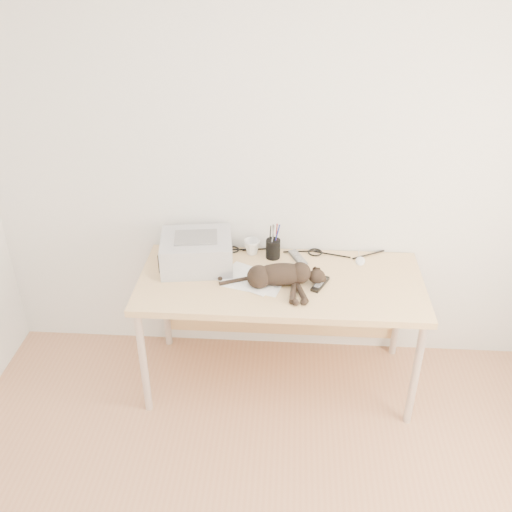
# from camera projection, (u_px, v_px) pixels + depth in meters

# --- Properties ---
(wall_back) EXTENTS (3.50, 0.00, 3.50)m
(wall_back) POSITION_uv_depth(u_px,v_px,m) (285.00, 162.00, 3.22)
(wall_back) COLOR white
(wall_back) RESTS_ON floor
(desk) EXTENTS (1.60, 0.70, 0.74)m
(desk) POSITION_uv_depth(u_px,v_px,m) (281.00, 291.00, 3.34)
(desk) COLOR tan
(desk) RESTS_ON floor
(printer) EXTENTS (0.45, 0.39, 0.19)m
(printer) POSITION_uv_depth(u_px,v_px,m) (197.00, 251.00, 3.29)
(printer) COLOR #ABABB0
(printer) RESTS_ON desk
(papers) EXTENTS (0.41, 0.35, 0.01)m
(papers) POSITION_uv_depth(u_px,v_px,m) (252.00, 279.00, 3.19)
(papers) COLOR white
(papers) RESTS_ON desk
(cat) EXTENTS (0.60, 0.28, 0.13)m
(cat) POSITION_uv_depth(u_px,v_px,m) (278.00, 276.00, 3.12)
(cat) COLOR black
(cat) RESTS_ON desk
(mug) EXTENTS (0.13, 0.13, 0.09)m
(mug) POSITION_uv_depth(u_px,v_px,m) (252.00, 247.00, 3.42)
(mug) COLOR white
(mug) RESTS_ON desk
(pen_cup) EXTENTS (0.09, 0.09, 0.22)m
(pen_cup) POSITION_uv_depth(u_px,v_px,m) (273.00, 248.00, 3.38)
(pen_cup) COLOR black
(pen_cup) RESTS_ON desk
(remote_grey) EXTENTS (0.12, 0.18, 0.02)m
(remote_grey) POSITION_uv_depth(u_px,v_px,m) (298.00, 258.00, 3.38)
(remote_grey) COLOR slate
(remote_grey) RESTS_ON desk
(remote_black) EXTENTS (0.11, 0.16, 0.02)m
(remote_black) POSITION_uv_depth(u_px,v_px,m) (320.00, 284.00, 3.15)
(remote_black) COLOR black
(remote_black) RESTS_ON desk
(mouse) EXTENTS (0.07, 0.10, 0.03)m
(mouse) POSITION_uv_depth(u_px,v_px,m) (360.00, 259.00, 3.36)
(mouse) COLOR white
(mouse) RESTS_ON desk
(cable_tangle) EXTENTS (1.36, 0.09, 0.01)m
(cable_tangle) POSITION_uv_depth(u_px,v_px,m) (282.00, 251.00, 3.46)
(cable_tangle) COLOR black
(cable_tangle) RESTS_ON desk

